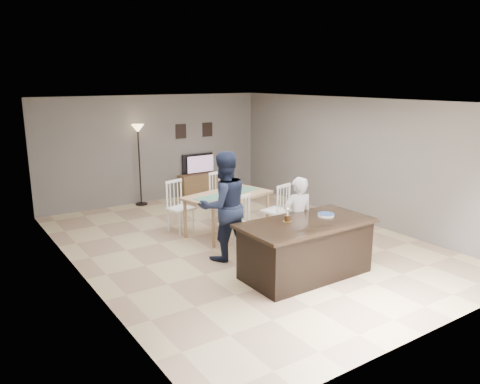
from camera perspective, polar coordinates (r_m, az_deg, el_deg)
floor at (r=9.07m, az=0.29°, el=-6.26°), size 8.00×8.00×0.00m
room_shell at (r=8.65m, az=0.30°, el=4.25°), size 8.00×8.00×8.00m
kitchen_island at (r=7.59m, az=8.00°, el=-6.82°), size 2.15×1.10×0.90m
tv_console at (r=12.68m, az=-4.79°, el=0.90°), size 1.20×0.40×0.60m
television at (r=12.63m, az=-4.99°, el=3.45°), size 0.91×0.12×0.53m
tv_screen_glow at (r=12.56m, az=-4.82°, el=3.42°), size 0.78×0.00×0.78m
picture_frames at (r=12.60m, az=-5.58°, el=7.48°), size 1.10×0.02×0.38m
doorway at (r=5.41m, az=-12.41°, el=-6.48°), size 0.00×2.10×2.65m
woman at (r=8.07m, az=7.03°, el=-3.35°), size 0.61×0.46×1.49m
man at (r=8.06m, az=-2.00°, el=-1.71°), size 0.98×0.80×1.91m
birthday_cake at (r=7.41m, az=5.81°, el=-3.19°), size 0.14×0.14×0.21m
plate_stack at (r=7.79m, az=10.45°, el=-2.75°), size 0.27×0.27×0.04m
dining_table at (r=9.48m, az=-1.53°, el=-1.08°), size 2.06×2.29×1.07m
floor_lamp at (r=11.76m, az=-12.27°, el=5.87°), size 0.30×0.30×2.01m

